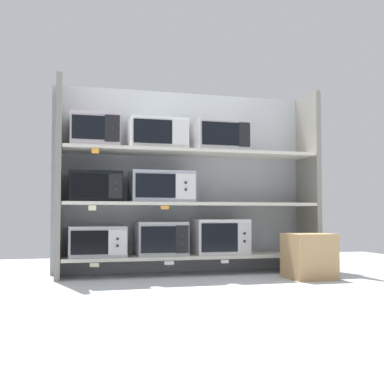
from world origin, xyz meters
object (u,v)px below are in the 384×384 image
(microwave_1, at_px, (161,239))
(microwave_4, at_px, (161,187))
(microwave_3, at_px, (95,187))
(microwave_7, at_px, (219,137))
(microwave_0, at_px, (97,241))
(microwave_2, at_px, (220,237))
(shipping_carton, at_px, (309,256))
(microwave_6, at_px, (157,135))
(microwave_5, at_px, (94,132))

(microwave_1, bearing_deg, microwave_4, 1.32)
(microwave_3, relative_size, microwave_7, 0.92)
(microwave_0, height_order, microwave_7, microwave_7)
(microwave_1, distance_m, microwave_2, 0.58)
(microwave_7, height_order, shipping_carton, microwave_7)
(microwave_0, xyz_separation_m, microwave_6, (0.54, -0.00, 0.99))
(shipping_carton, bearing_deg, microwave_6, 155.25)
(microwave_0, relative_size, shipping_carton, 1.28)
(microwave_1, distance_m, microwave_5, 1.15)
(microwave_1, height_order, microwave_7, microwave_7)
(microwave_2, bearing_deg, microwave_5, 179.98)
(microwave_0, height_order, microwave_4, microwave_4)
(microwave_4, bearing_deg, microwave_7, -0.00)
(microwave_4, bearing_deg, microwave_6, -179.95)
(microwave_1, height_order, microwave_6, microwave_6)
(microwave_1, xyz_separation_m, microwave_6, (-0.04, 0.00, 0.97))
(microwave_1, distance_m, microwave_6, 0.97)
(microwave_7, bearing_deg, microwave_0, -180.00)
(microwave_3, distance_m, microwave_4, 0.60)
(microwave_0, xyz_separation_m, microwave_5, (-0.03, 0.00, 0.99))
(microwave_6, relative_size, microwave_7, 1.07)
(microwave_0, relative_size, microwave_1, 1.10)
(shipping_carton, bearing_deg, microwave_4, 154.52)
(microwave_5, bearing_deg, microwave_6, -0.02)
(microwave_6, bearing_deg, shipping_carton, -24.75)
(microwave_0, relative_size, microwave_2, 0.99)
(microwave_2, bearing_deg, microwave_0, 179.99)
(microwave_5, bearing_deg, microwave_2, -0.02)
(microwave_4, bearing_deg, shipping_carton, -25.48)
(microwave_1, bearing_deg, microwave_0, 179.99)
(microwave_1, bearing_deg, microwave_5, 179.98)
(microwave_6, height_order, microwave_7, microwave_7)
(microwave_5, bearing_deg, microwave_0, -0.33)
(microwave_2, distance_m, microwave_6, 1.14)
(microwave_7, xyz_separation_m, shipping_carton, (0.63, -0.57, -1.11))
(microwave_0, distance_m, microwave_6, 1.12)
(microwave_7, bearing_deg, microwave_3, 180.00)
(microwave_5, bearing_deg, microwave_4, -0.02)
(microwave_5, xyz_separation_m, microwave_7, (1.19, -0.00, -0.00))
(microwave_6, bearing_deg, microwave_2, -0.02)
(microwave_6, bearing_deg, microwave_0, 180.00)
(microwave_2, height_order, microwave_3, microwave_3)
(microwave_1, height_order, shipping_carton, microwave_1)
(microwave_3, xyz_separation_m, microwave_5, (-0.01, 0.00, 0.50))
(microwave_1, distance_m, microwave_4, 0.48)
(microwave_0, bearing_deg, microwave_6, -0.00)
(microwave_3, bearing_deg, microwave_7, -0.00)
(microwave_3, bearing_deg, microwave_0, -0.12)
(microwave_1, bearing_deg, microwave_7, 0.01)
(microwave_3, relative_size, shipping_carton, 1.17)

